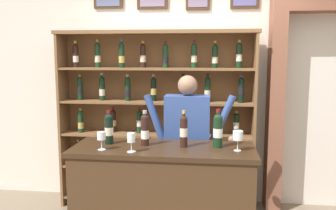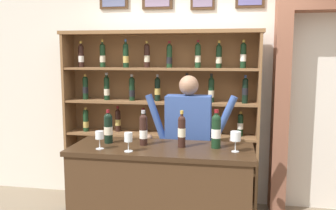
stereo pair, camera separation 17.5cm
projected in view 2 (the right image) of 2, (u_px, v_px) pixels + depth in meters
back_wall at (198, 61)px, 4.38m from camera, size 12.00×0.19×3.46m
wine_shelf at (160, 115)px, 4.24m from camera, size 2.31×0.34×2.08m
tasting_counter at (161, 205)px, 3.14m from camera, size 1.55×0.59×1.03m
shopkeeper at (189, 136)px, 3.60m from camera, size 0.93×0.22×1.61m
tasting_bottle_prosecco at (108, 127)px, 3.19m from camera, size 0.08×0.08×0.30m
tasting_bottle_rosso at (143, 129)px, 3.12m from camera, size 0.07×0.07×0.31m
tasting_bottle_vin_santo at (182, 130)px, 3.05m from camera, size 0.07×0.07×0.31m
tasting_bottle_riserva at (216, 130)px, 3.02m from camera, size 0.08×0.08×0.33m
wine_glass_left at (236, 137)px, 2.90m from camera, size 0.08×0.08×0.17m
wine_glass_right at (128, 138)px, 2.91m from camera, size 0.07×0.07×0.16m
wine_glass_spare at (100, 136)px, 2.99m from camera, size 0.07×0.07×0.15m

